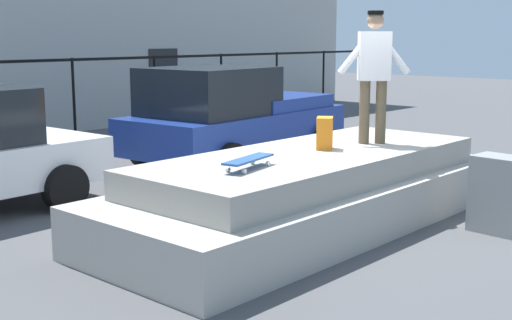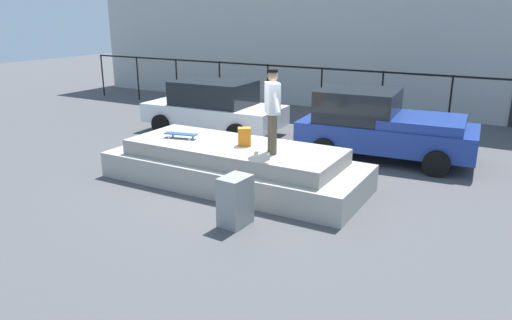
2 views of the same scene
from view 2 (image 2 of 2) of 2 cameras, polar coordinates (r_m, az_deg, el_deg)
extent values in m
plane|color=#4C4C4F|center=(11.11, -1.14, -2.75)|extent=(60.00, 60.00, 0.00)
cube|color=#ADA89E|center=(11.03, -2.62, -1.29)|extent=(6.01, 2.31, 0.59)
cube|color=#A09B91|center=(10.89, -2.65, 1.02)|extent=(4.93, 1.89, 0.34)
cylinder|color=brown|center=(10.18, 1.77, 3.31)|extent=(0.14, 0.14, 0.84)
cylinder|color=brown|center=(9.97, 2.09, 3.02)|extent=(0.14, 0.14, 0.84)
cube|color=silver|center=(9.92, 1.97, 7.32)|extent=(0.46, 0.47, 0.64)
cylinder|color=silver|center=(10.16, 1.60, 7.70)|extent=(0.37, 0.39, 0.55)
cylinder|color=silver|center=(9.67, 2.37, 7.21)|extent=(0.37, 0.39, 0.55)
sphere|color=tan|center=(9.85, 2.00, 9.96)|extent=(0.22, 0.22, 0.22)
cylinder|color=black|center=(9.84, 2.01, 10.53)|extent=(0.30, 0.30, 0.05)
cube|color=#264C8C|center=(11.46, -8.88, 3.08)|extent=(0.82, 0.37, 0.02)
cylinder|color=silver|center=(11.68, -9.80, 2.89)|extent=(0.06, 0.04, 0.06)
cylinder|color=silver|center=(11.50, -10.24, 2.65)|extent=(0.06, 0.04, 0.06)
cylinder|color=silver|center=(11.46, -7.47, 2.72)|extent=(0.06, 0.04, 0.06)
cylinder|color=silver|center=(11.28, -7.89, 2.48)|extent=(0.06, 0.04, 0.06)
cube|color=orange|center=(10.67, -1.38, 2.77)|extent=(0.34, 0.32, 0.41)
cube|color=white|center=(15.71, -4.99, 5.50)|extent=(4.56, 2.09, 0.61)
cube|color=black|center=(15.58, -5.05, 7.94)|extent=(2.53, 1.78, 0.75)
cylinder|color=black|center=(17.32, -7.15, 5.51)|extent=(0.65, 0.24, 0.64)
cylinder|color=black|center=(15.78, -11.17, 4.17)|extent=(0.65, 0.24, 0.64)
cylinder|color=black|center=(15.94, 1.19, 4.62)|extent=(0.65, 0.24, 0.64)
cylinder|color=black|center=(14.25, -2.31, 3.09)|extent=(0.65, 0.24, 0.64)
cube|color=navy|center=(13.26, 15.14, 2.88)|extent=(4.64, 2.28, 0.65)
cube|color=black|center=(13.26, 12.02, 6.39)|extent=(2.16, 1.94, 0.84)
cube|color=navy|center=(13.05, 19.19, 4.29)|extent=(2.16, 2.00, 0.24)
cylinder|color=black|center=(14.57, 10.37, 3.14)|extent=(0.65, 0.27, 0.64)
cylinder|color=black|center=(12.72, 8.00, 1.20)|extent=(0.65, 0.27, 0.64)
cylinder|color=black|center=(14.15, 21.35, 1.80)|extent=(0.65, 0.27, 0.64)
cylinder|color=black|center=(12.23, 20.58, -0.40)|extent=(0.65, 0.27, 0.64)
cube|color=gray|center=(8.85, -2.47, -4.85)|extent=(0.48, 0.63, 0.93)
cylinder|color=black|center=(23.83, -17.73, 9.55)|extent=(0.06, 0.06, 1.90)
cylinder|color=black|center=(22.30, -13.83, 9.38)|extent=(0.06, 0.06, 1.90)
cylinder|color=black|center=(20.88, -9.38, 9.15)|extent=(0.06, 0.06, 1.90)
cylinder|color=black|center=(19.60, -4.32, 8.81)|extent=(0.06, 0.06, 1.90)
cylinder|color=black|center=(18.48, 1.38, 8.35)|extent=(0.06, 0.06, 1.90)
cylinder|color=black|center=(17.58, 7.72, 7.74)|extent=(0.06, 0.06, 1.90)
cylinder|color=black|center=(16.90, 14.64, 6.97)|extent=(0.06, 0.06, 1.90)
cylinder|color=black|center=(16.49, 21.99, 6.04)|extent=(0.06, 0.06, 1.90)
cube|color=black|center=(17.08, 11.29, 10.39)|extent=(24.00, 0.04, 0.06)
cube|color=#B2B2AD|center=(22.36, 16.30, 15.54)|extent=(27.13, 6.75, 6.81)
camera|label=1|loc=(12.97, -43.67, 6.15)|focal=48.21mm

